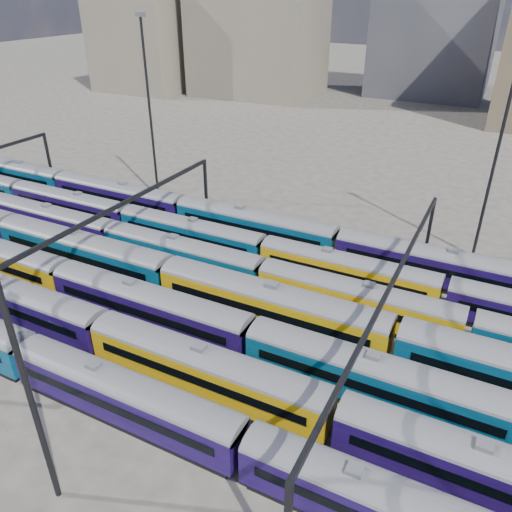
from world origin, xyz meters
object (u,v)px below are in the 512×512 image
at_px(rake_0, 245,444).
at_px(rake_1, 501,473).
at_px(rake_2, 251,336).
at_px(mast_2, 6,316).

xyz_separation_m(rake_0, rake_1, (14.94, 5.00, 0.15)).
height_order(rake_2, mast_2, mast_2).
bearing_deg(rake_2, rake_0, -64.60).
bearing_deg(rake_0, rake_1, 18.51).
relative_size(rake_1, rake_2, 1.15).
xyz_separation_m(rake_1, mast_2, (-24.75, -12.00, 11.26)).
distance_m(rake_1, rake_2, 20.31).
bearing_deg(rake_0, mast_2, -144.51).
distance_m(rake_0, rake_1, 15.75).
height_order(rake_0, rake_1, rake_1).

